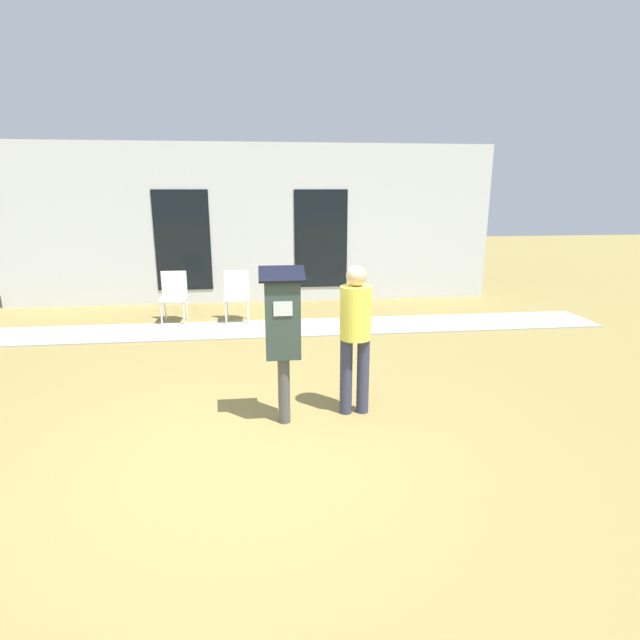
% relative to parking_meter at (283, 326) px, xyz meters
% --- Properties ---
extents(ground_plane, '(40.00, 40.00, 0.00)m').
position_rel_parking_meter_xyz_m(ground_plane, '(-0.35, -0.64, -1.02)').
color(ground_plane, olive).
extents(sidewalk, '(12.00, 1.10, 0.02)m').
position_rel_parking_meter_xyz_m(sidewalk, '(-0.35, 3.53, -1.01)').
color(sidewalk, '#A3A099').
rests_on(sidewalk, ground).
extents(building_facade, '(10.00, 0.26, 3.20)m').
position_rel_parking_meter_xyz_m(building_facade, '(-0.35, 5.78, 0.58)').
color(building_facade, silver).
rests_on(building_facade, ground).
extents(parking_meter, '(0.44, 0.31, 1.59)m').
position_rel_parking_meter_xyz_m(parking_meter, '(0.00, 0.00, 0.00)').
color(parking_meter, '#4C4C4C').
rests_on(parking_meter, ground).
extents(person_standing, '(0.32, 0.32, 1.58)m').
position_rel_parking_meter_xyz_m(person_standing, '(0.75, 0.14, -0.09)').
color(person_standing, '#333851').
rests_on(person_standing, ground).
extents(outdoor_chair_left, '(0.44, 0.44, 0.90)m').
position_rel_parking_meter_xyz_m(outdoor_chair_left, '(-1.75, 4.23, -0.49)').
color(outdoor_chair_left, white).
rests_on(outdoor_chair_left, ground).
extents(outdoor_chair_middle, '(0.44, 0.44, 0.90)m').
position_rel_parking_meter_xyz_m(outdoor_chair_middle, '(-0.64, 4.16, -0.49)').
color(outdoor_chair_middle, white).
rests_on(outdoor_chair_middle, ground).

